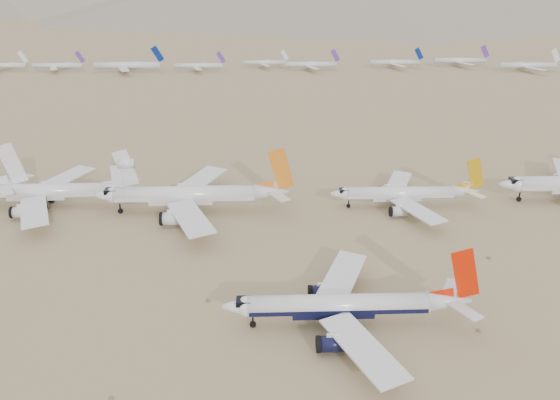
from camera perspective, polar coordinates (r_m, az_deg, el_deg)
name	(u,v)px	position (r m, az deg, el deg)	size (l,w,h in m)	color
ground	(358,339)	(110.92, 8.16, -14.16)	(7000.00, 7000.00, 0.00)	olive
main_airliner	(349,305)	(111.68, 7.20, -10.86)	(48.52, 47.39, 17.12)	silver
row2_gold_tail	(406,194)	(168.99, 13.01, 0.66)	(43.77, 42.81, 15.59)	silver
row2_orange_tail	(193,195)	(162.46, -9.05, 0.52)	(55.36, 54.16, 19.75)	silver
row2_white_trijet	(50,191)	(178.35, -22.87, 0.90)	(51.20, 50.04, 18.14)	silver
distant_storage_row	(251,64)	(408.55, -3.10, 13.99)	(472.42, 63.93, 15.94)	silver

